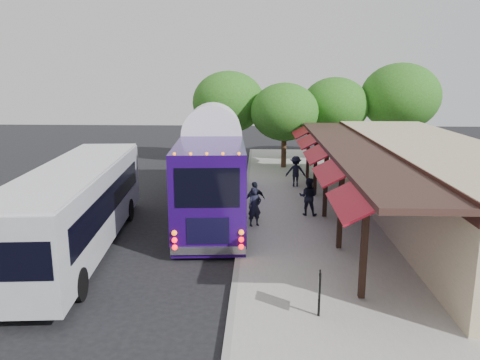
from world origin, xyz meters
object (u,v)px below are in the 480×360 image
(city_bus, at_px, (76,205))
(ped_a, at_px, (255,207))
(ped_c, at_px, (255,200))
(sign_board, at_px, (319,287))
(ped_b, at_px, (308,197))
(ped_d, at_px, (296,171))
(coach_bus, at_px, (213,167))

(city_bus, relative_size, ped_a, 7.23)
(ped_a, bearing_deg, ped_c, 64.22)
(ped_a, bearing_deg, sign_board, -102.44)
(ped_b, relative_size, sign_board, 1.44)
(ped_c, height_order, ped_d, ped_d)
(ped_b, relative_size, ped_c, 1.05)
(ped_a, distance_m, ped_d, 7.78)
(ped_b, bearing_deg, coach_bus, 1.87)
(ped_b, xyz_separation_m, ped_d, (-0.15, 5.73, 0.01))
(coach_bus, bearing_deg, sign_board, -73.40)
(ped_a, distance_m, ped_c, 1.18)
(coach_bus, relative_size, ped_d, 7.32)
(city_bus, relative_size, ped_b, 6.90)
(ped_a, xyz_separation_m, ped_c, (-0.00, 1.18, -0.00))
(sign_board, bearing_deg, city_bus, 156.90)
(ped_b, bearing_deg, sign_board, 99.62)
(ped_c, relative_size, sign_board, 1.37)
(ped_a, height_order, sign_board, ped_a)
(ped_c, bearing_deg, sign_board, 73.93)
(city_bus, xyz_separation_m, ped_b, (9.12, 4.42, -0.75))
(coach_bus, bearing_deg, ped_d, 43.82)
(ped_a, height_order, ped_b, ped_b)
(ped_d, height_order, sign_board, ped_d)
(ped_c, bearing_deg, ped_b, 164.10)
(coach_bus, distance_m, ped_a, 3.55)
(ped_b, bearing_deg, city_bus, 39.31)
(coach_bus, relative_size, sign_board, 10.69)
(ped_d, bearing_deg, city_bus, 50.64)
(ped_d, relative_size, sign_board, 1.46)
(coach_bus, distance_m, ped_c, 2.79)
(city_bus, bearing_deg, ped_c, 25.36)
(ped_d, bearing_deg, coach_bus, 49.92)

